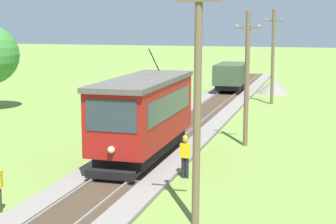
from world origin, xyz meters
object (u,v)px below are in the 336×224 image
(utility_pole_near_tram, at_px, (197,97))
(utility_pole_mid, at_px, (247,78))
(freight_car, at_px, (231,76))
(second_worker, at_px, (185,154))
(utility_pole_far, at_px, (273,56))
(gravel_pile, at_px, (273,86))
(red_tram, at_px, (144,114))

(utility_pole_near_tram, xyz_separation_m, utility_pole_mid, (0.00, 11.43, -0.55))
(freight_car, height_order, second_worker, freight_car)
(utility_pole_near_tram, height_order, second_worker, utility_pole_near_tram)
(utility_pole_far, bearing_deg, utility_pole_near_tram, -90.00)
(utility_pole_far, height_order, second_worker, utility_pole_far)
(gravel_pile, bearing_deg, utility_pole_mid, -88.75)
(gravel_pile, bearing_deg, utility_pole_near_tram, -89.19)
(freight_car, xyz_separation_m, utility_pole_mid, (4.03, -20.14, 1.96))
(utility_pole_near_tram, height_order, utility_pole_mid, utility_pole_near_tram)
(freight_car, distance_m, utility_pole_near_tram, 31.92)
(freight_car, relative_size, utility_pole_far, 0.72)
(utility_pole_near_tram, xyz_separation_m, gravel_pile, (-0.46, 32.63, -3.44))
(utility_pole_near_tram, bearing_deg, utility_pole_mid, 90.00)
(red_tram, height_order, gravel_pile, red_tram)
(second_worker, bearing_deg, gravel_pile, 2.20)
(utility_pole_mid, relative_size, second_worker, 3.83)
(red_tram, distance_m, second_worker, 3.49)
(utility_pole_mid, xyz_separation_m, utility_pole_far, (0.00, 14.59, 0.19))
(utility_pole_mid, relative_size, utility_pole_far, 0.95)
(freight_car, bearing_deg, gravel_pile, 16.56)
(freight_car, xyz_separation_m, gravel_pile, (3.57, 1.06, -0.93))
(freight_car, distance_m, utility_pole_mid, 20.63)
(utility_pole_near_tram, distance_m, utility_pole_mid, 11.44)
(utility_pole_near_tram, bearing_deg, gravel_pile, 90.81)
(second_worker, bearing_deg, utility_pole_near_tram, -157.47)
(utility_pole_near_tram, bearing_deg, red_tram, 120.13)
(utility_pole_mid, bearing_deg, freight_car, 101.32)
(freight_car, bearing_deg, second_worker, -84.73)
(red_tram, distance_m, gravel_pile, 25.98)
(utility_pole_far, relative_size, second_worker, 4.04)
(freight_car, distance_m, second_worker, 26.90)
(utility_pole_mid, bearing_deg, second_worker, -103.24)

